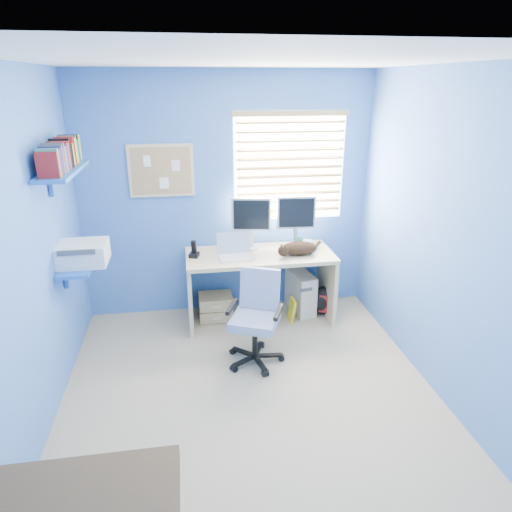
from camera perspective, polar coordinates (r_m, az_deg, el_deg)
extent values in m
cube|color=tan|center=(3.87, -0.70, -16.92)|extent=(3.00, 3.20, 0.00)
cube|color=white|center=(3.05, -0.93, 23.33)|extent=(3.00, 3.20, 0.00)
cube|color=#4172BC|center=(4.77, -3.61, 7.31)|extent=(3.00, 0.01, 2.50)
cube|color=#4172BC|center=(1.86, 6.68, -16.31)|extent=(3.00, 0.01, 2.50)
cube|color=#4172BC|center=(3.39, -26.75, -0.72)|extent=(0.01, 3.20, 2.50)
cube|color=#4172BC|center=(3.76, 22.47, 1.94)|extent=(0.01, 3.20, 2.50)
cube|color=#D0B88D|center=(4.78, 0.47, -3.84)|extent=(1.49, 0.65, 0.74)
cube|color=silver|center=(4.48, -2.61, 1.07)|extent=(0.35, 0.28, 0.22)
cube|color=silver|center=(4.70, -0.66, 4.09)|extent=(0.42, 0.19, 0.54)
cube|color=silver|center=(4.79, 4.96, 4.33)|extent=(0.41, 0.15, 0.54)
cube|color=black|center=(4.56, -7.77, 0.91)|extent=(0.12, 0.13, 0.17)
imported|color=#3A8169|center=(4.81, 5.29, 1.64)|extent=(0.10, 0.09, 0.10)
cylinder|color=silver|center=(4.83, 6.44, 1.52)|extent=(0.13, 0.13, 0.07)
ellipsoid|color=black|center=(4.61, 5.39, 0.98)|extent=(0.42, 0.33, 0.13)
cube|color=beige|center=(5.02, 5.58, -4.49)|extent=(0.27, 0.47, 0.45)
cube|color=tan|center=(4.90, -5.04, -6.29)|extent=(0.35, 0.28, 0.27)
cube|color=yellow|center=(4.86, 4.52, -6.73)|extent=(0.03, 0.17, 0.24)
ellipsoid|color=black|center=(5.00, 8.51, -5.50)|extent=(0.34, 0.31, 0.33)
cylinder|color=black|center=(4.23, -0.14, -12.67)|extent=(0.63, 0.63, 0.06)
cylinder|color=black|center=(4.13, -0.14, -10.48)|extent=(0.07, 0.07, 0.32)
cube|color=#91A2CB|center=(4.03, -0.14, -8.07)|extent=(0.51, 0.51, 0.08)
cube|color=#91A2CB|center=(4.09, 0.50, -4.06)|extent=(0.35, 0.20, 0.37)
cube|color=white|center=(4.81, 4.19, 11.04)|extent=(1.15, 0.01, 1.10)
cube|color=tan|center=(4.78, 4.28, 10.98)|extent=(1.10, 0.03, 1.00)
cube|color=#D0B88D|center=(4.68, -11.75, 10.39)|extent=(0.64, 0.02, 0.52)
cube|color=tan|center=(4.67, -11.75, 10.38)|extent=(0.58, 0.01, 0.46)
cube|color=blue|center=(4.14, -21.33, -1.08)|extent=(0.26, 0.55, 0.03)
cube|color=silver|center=(4.10, -20.97, 0.31)|extent=(0.42, 0.34, 0.18)
cube|color=blue|center=(3.94, -23.01, 9.77)|extent=(0.24, 0.90, 0.03)
cube|color=navy|center=(3.92, -23.41, 11.54)|extent=(0.15, 0.80, 0.22)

